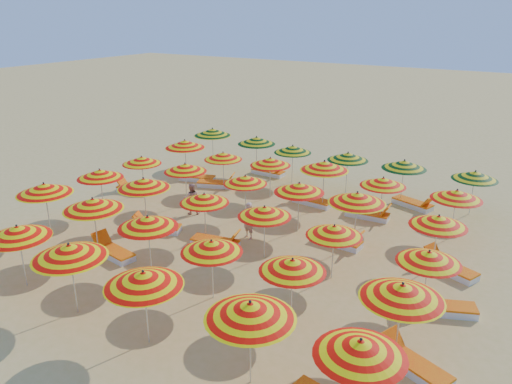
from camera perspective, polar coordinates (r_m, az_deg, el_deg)
ground at (r=18.35m, az=-0.82°, el=-5.16°), size 120.00×120.00×0.00m
umbrella_1 at (r=16.09m, az=-25.59°, el=-4.15°), size 2.38×2.38×2.01m
umbrella_2 at (r=14.09m, az=-20.56°, el=-6.37°), size 2.50×2.50×2.11m
umbrella_3 at (r=12.36m, az=-12.73°, el=-9.68°), size 2.07×2.07×2.05m
umbrella_4 at (r=10.82m, az=-0.67°, el=-13.41°), size 2.65×2.65×2.12m
umbrella_5 at (r=10.24m, az=11.84°, el=-17.06°), size 1.90×1.90×1.96m
umbrella_6 at (r=19.29m, az=-23.04°, el=0.35°), size 2.05×2.05×2.09m
umbrella_7 at (r=17.21m, az=-18.14°, el=-1.32°), size 2.53×2.53×2.09m
umbrella_8 at (r=15.62m, az=-12.27°, el=-3.38°), size 2.46×2.46×1.97m
umbrella_9 at (r=14.01m, az=-5.10°, el=-6.22°), size 2.08×2.08×1.86m
umbrella_10 at (r=13.01m, az=4.19°, el=-8.36°), size 2.08×2.08×1.87m
umbrella_11 at (r=12.00m, az=16.37°, el=-10.87°), size 2.37×2.37×2.07m
umbrella_12 at (r=20.77m, az=-17.41°, el=1.99°), size 1.88×1.88×1.93m
umbrella_13 at (r=18.84m, az=-12.72°, el=0.98°), size 2.07×2.07×2.06m
umbrella_14 at (r=17.53m, az=-5.93°, el=-0.73°), size 1.86×1.86×1.85m
umbrella_15 at (r=16.23m, az=0.98°, el=-2.26°), size 2.35×2.35×1.88m
umbrella_16 at (r=15.18m, az=8.93°, el=-4.39°), size 1.82×1.82×1.82m
umbrella_17 at (r=14.22m, az=19.15°, el=-7.03°), size 1.88×1.88×1.84m
umbrella_18 at (r=22.53m, az=-12.94°, el=3.55°), size 2.06×2.06×1.82m
umbrella_19 at (r=20.94m, az=-8.10°, el=2.77°), size 1.90×1.90×1.89m
umbrella_20 at (r=19.42m, az=-1.24°, el=1.40°), size 2.12×2.12×1.82m
umbrella_21 at (r=18.24m, az=4.95°, el=0.49°), size 1.90×1.90×1.96m
umbrella_22 at (r=17.23m, az=11.49°, el=-0.67°), size 2.04×2.04×2.09m
umbrella_23 at (r=16.50m, az=20.13°, el=-3.13°), size 2.25×2.25×1.90m
umbrella_24 at (r=24.19m, az=-8.13°, el=5.45°), size 2.05×2.05×2.03m
umbrella_25 at (r=22.62m, az=-3.78°, el=4.12°), size 2.00×2.00×1.83m
umbrella_26 at (r=21.59m, az=1.65°, el=3.48°), size 2.04×2.04×1.88m
umbrella_27 at (r=20.49m, az=7.82°, el=2.99°), size 2.13×2.13×2.12m
umbrella_28 at (r=19.66m, az=14.32°, el=1.12°), size 1.83×1.83×1.87m
umbrella_29 at (r=19.01m, az=21.96°, el=-0.29°), size 1.93×1.93×1.91m
umbrella_30 at (r=26.35m, az=-5.01°, el=6.84°), size 2.25×2.25×2.06m
umbrella_31 at (r=24.78m, az=0.06°, el=5.90°), size 2.12×2.12×1.98m
umbrella_32 at (r=23.63m, az=4.22°, el=4.90°), size 1.89×1.89×1.87m
umbrella_33 at (r=22.55m, az=10.46°, el=4.01°), size 2.19×2.19×1.93m
umbrella_34 at (r=21.80m, az=16.58°, el=3.02°), size 2.12×2.12×1.97m
umbrella_35 at (r=21.58m, az=23.75°, el=1.75°), size 2.25×2.25×1.89m
lounger_1 at (r=17.62m, az=-16.02°, el=-6.58°), size 1.81×0.87×0.69m
lounger_2 at (r=12.67m, az=17.60°, el=-18.36°), size 1.82×1.19×0.69m
lounger_3 at (r=19.10m, az=-11.28°, el=-4.01°), size 1.82×1.19×0.69m
lounger_4 at (r=17.66m, az=-4.55°, el=-5.74°), size 1.81×0.88×0.69m
lounger_5 at (r=14.94m, az=20.51°, el=-12.29°), size 1.82×1.20×0.69m
lounger_6 at (r=23.39m, az=-13.68°, el=0.36°), size 1.82×1.00×0.69m
lounger_7 at (r=17.93m, az=9.46°, el=-5.55°), size 1.77×0.70×0.69m
lounger_8 at (r=17.09m, az=21.20°, el=-8.09°), size 1.82×1.20×0.69m
lounger_9 at (r=24.45m, az=-6.83°, el=1.67°), size 1.82×1.01×0.69m
lounger_10 at (r=23.47m, az=-4.49°, el=0.96°), size 1.83×1.15×0.69m
lounger_11 at (r=21.44m, az=6.36°, el=-1.00°), size 1.78×0.73×0.69m
lounger_12 at (r=20.42m, az=12.73°, el=-2.50°), size 1.77×0.69×0.69m
lounger_13 at (r=25.11m, az=1.48°, el=2.31°), size 1.75×0.62×0.69m
lounger_14 at (r=22.02m, az=17.55°, el=-1.28°), size 1.83×1.11×0.69m
beachgoer_b at (r=20.32m, az=-7.37°, el=-0.76°), size 0.80×0.76×1.30m
beachgoer_a at (r=17.98m, az=-0.86°, el=-3.31°), size 0.57×0.45×1.38m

